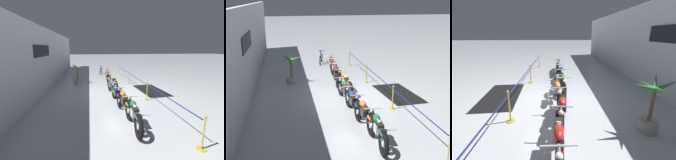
{
  "view_description": "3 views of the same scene",
  "coord_description": "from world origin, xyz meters",
  "views": [
    {
      "loc": [
        -9.59,
        2.11,
        2.86
      ],
      "look_at": [
        -0.11,
        0.67,
        0.8
      ],
      "focal_mm": 24.0,
      "sensor_mm": 36.0,
      "label": 1
    },
    {
      "loc": [
        -12.46,
        3.33,
        4.57
      ],
      "look_at": [
        -0.62,
        1.07,
        1.0
      ],
      "focal_mm": 45.0,
      "sensor_mm": 36.0,
      "label": 2
    },
    {
      "loc": [
        6.19,
        0.52,
        2.69
      ],
      "look_at": [
        -1.06,
        0.84,
        0.43
      ],
      "focal_mm": 24.0,
      "sensor_mm": 36.0,
      "label": 3
    }
  ],
  "objects": [
    {
      "name": "ground_plane",
      "position": [
        0.0,
        0.0,
        0.0
      ],
      "size": [
        120.0,
        120.0,
        0.0
      ],
      "primitive_type": "plane",
      "color": "#B2B7BC"
    },
    {
      "name": "back_wall",
      "position": [
        0.0,
        5.12,
        2.1
      ],
      "size": [
        28.0,
        0.29,
        4.2
      ],
      "color": "silver",
      "rests_on": "ground"
    },
    {
      "name": "motorcycle_green_0",
      "position": [
        -4.72,
        0.57,
        0.49
      ],
      "size": [
        2.25,
        0.62,
        0.99
      ],
      "color": "black",
      "rests_on": "ground"
    },
    {
      "name": "motorcycle_orange_1",
      "position": [
        -3.31,
        0.62,
        0.48
      ],
      "size": [
        2.36,
        0.62,
        0.95
      ],
      "color": "black",
      "rests_on": "ground"
    },
    {
      "name": "motorcycle_blue_2",
      "position": [
        -2.11,
        0.75,
        0.47
      ],
      "size": [
        2.22,
        0.62,
        0.94
      ],
      "color": "black",
      "rests_on": "ground"
    },
    {
      "name": "motorcycle_green_3",
      "position": [
        -0.61,
        0.73,
        0.45
      ],
      "size": [
        2.17,
        0.62,
        0.92
      ],
      "color": "black",
      "rests_on": "ground"
    },
    {
      "name": "motorcycle_orange_4",
      "position": [
        0.63,
        0.49,
        0.48
      ],
      "size": [
        2.45,
        0.62,
        0.96
      ],
      "color": "black",
      "rests_on": "ground"
    },
    {
      "name": "motorcycle_red_5",
      "position": [
        2.08,
        0.66,
        0.48
      ],
      "size": [
        2.34,
        0.62,
        0.98
      ],
      "color": "black",
      "rests_on": "ground"
    },
    {
      "name": "motorcycle_red_6",
      "position": [
        3.48,
        0.52,
        0.47
      ],
      "size": [
        2.23,
        0.62,
        0.97
      ],
      "color": "black",
      "rests_on": "ground"
    },
    {
      "name": "motorcycle_red_7",
      "position": [
        4.73,
        0.47,
        0.47
      ],
      "size": [
        2.45,
        0.62,
        0.96
      ],
      "color": "black",
      "rests_on": "ground"
    },
    {
      "name": "bicycle",
      "position": [
        7.02,
        0.86,
        0.37
      ],
      "size": [
        1.65,
        0.57,
        0.94
      ],
      "color": "black",
      "rests_on": "ground"
    },
    {
      "name": "potted_palm_left_of_row",
      "position": [
        2.61,
        3.06,
        0.71
      ],
      "size": [
        1.0,
        1.17,
        1.7
      ],
      "color": "gray",
      "rests_on": "ground"
    },
    {
      "name": "stanchion_far_left",
      "position": [
        -1.58,
        -1.0,
        0.75
      ],
      "size": [
        12.31,
        0.28,
        1.05
      ],
      "color": "gold",
      "rests_on": "ground"
    },
    {
      "name": "stanchion_mid_left",
      "position": [
        -2.01,
        -1.0,
        0.36
      ],
      "size": [
        0.28,
        0.28,
        1.05
      ],
      "color": "gold",
      "rests_on": "ground"
    },
    {
      "name": "stanchion_mid_right",
      "position": [
        1.92,
        -1.0,
        0.36
      ],
      "size": [
        0.28,
        0.28,
        1.05
      ],
      "color": "gold",
      "rests_on": "ground"
    },
    {
      "name": "stanchion_far_right",
      "position": [
        6.02,
        -1.0,
        0.36
      ],
      "size": [
        0.28,
        0.28,
        1.05
      ],
      "color": "gold",
      "rests_on": "ground"
    },
    {
      "name": "floor_banner",
      "position": [
        -0.16,
        -2.02,
        0.0
      ],
      "size": [
        3.2,
        1.77,
        0.01
      ],
      "primitive_type": "cube",
      "rotation": [
        0.0,
        0.0,
        0.06
      ],
      "color": "black",
      "rests_on": "ground"
    }
  ]
}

